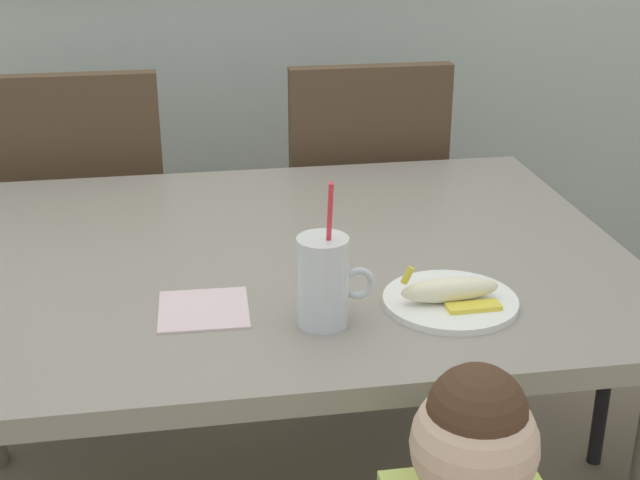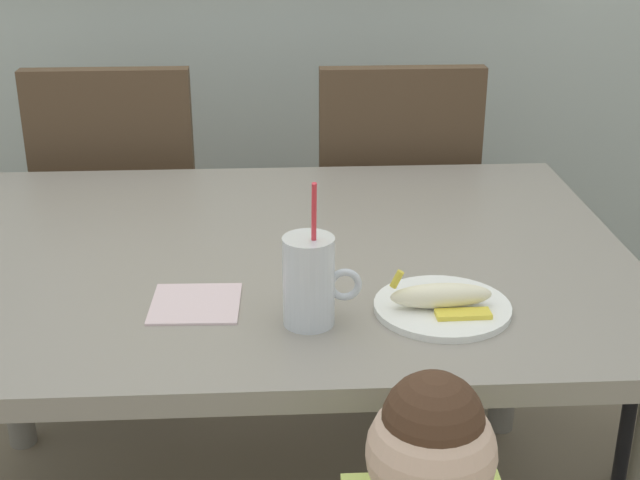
{
  "view_description": "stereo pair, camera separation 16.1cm",
  "coord_description": "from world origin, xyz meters",
  "px_view_note": "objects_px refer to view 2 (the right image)",
  "views": [
    {
      "loc": [
        -0.12,
        -1.57,
        1.42
      ],
      "look_at": [
        0.12,
        -0.1,
        0.79
      ],
      "focal_mm": 49.8,
      "sensor_mm": 36.0,
      "label": 1
    },
    {
      "loc": [
        0.04,
        -1.59,
        1.42
      ],
      "look_at": [
        0.12,
        -0.1,
        0.79
      ],
      "focal_mm": 49.8,
      "sensor_mm": 36.0,
      "label": 2
    }
  ],
  "objects_px": {
    "dining_chair_right": "(392,208)",
    "peeled_banana": "(442,297)",
    "dining_chair_left": "(125,211)",
    "paper_napkin": "(196,304)",
    "dining_table": "(257,290)",
    "milk_cup": "(310,286)",
    "snack_plate": "(442,307)"
  },
  "relations": [
    {
      "from": "peeled_banana",
      "to": "paper_napkin",
      "type": "relative_size",
      "value": 1.15
    },
    {
      "from": "snack_plate",
      "to": "paper_napkin",
      "type": "bearing_deg",
      "value": 173.82
    },
    {
      "from": "dining_table",
      "to": "dining_chair_left",
      "type": "distance_m",
      "value": 0.83
    },
    {
      "from": "dining_chair_left",
      "to": "paper_napkin",
      "type": "bearing_deg",
      "value": 106.03
    },
    {
      "from": "dining_table",
      "to": "dining_chair_left",
      "type": "bearing_deg",
      "value": 117.17
    },
    {
      "from": "snack_plate",
      "to": "dining_chair_left",
      "type": "bearing_deg",
      "value": 124.43
    },
    {
      "from": "dining_chair_left",
      "to": "peeled_banana",
      "type": "bearing_deg",
      "value": 124.04
    },
    {
      "from": "dining_chair_left",
      "to": "milk_cup",
      "type": "bearing_deg",
      "value": 114.23
    },
    {
      "from": "paper_napkin",
      "to": "peeled_banana",
      "type": "bearing_deg",
      "value": -7.65
    },
    {
      "from": "dining_chair_right",
      "to": "snack_plate",
      "type": "xyz_separation_m",
      "value": [
        -0.05,
        -0.99,
        0.2
      ]
    },
    {
      "from": "dining_chair_right",
      "to": "snack_plate",
      "type": "distance_m",
      "value": 1.01
    },
    {
      "from": "dining_chair_left",
      "to": "paper_napkin",
      "type": "xyz_separation_m",
      "value": [
        0.28,
        -0.96,
        0.19
      ]
    },
    {
      "from": "milk_cup",
      "to": "paper_napkin",
      "type": "relative_size",
      "value": 1.67
    },
    {
      "from": "dining_chair_right",
      "to": "peeled_banana",
      "type": "distance_m",
      "value": 1.02
    },
    {
      "from": "dining_chair_right",
      "to": "paper_napkin",
      "type": "relative_size",
      "value": 6.4
    },
    {
      "from": "dining_table",
      "to": "peeled_banana",
      "type": "relative_size",
      "value": 8.4
    },
    {
      "from": "milk_cup",
      "to": "paper_napkin",
      "type": "height_order",
      "value": "milk_cup"
    },
    {
      "from": "dining_chair_left",
      "to": "peeled_banana",
      "type": "height_order",
      "value": "dining_chair_left"
    },
    {
      "from": "dining_table",
      "to": "dining_chair_right",
      "type": "height_order",
      "value": "dining_chair_right"
    },
    {
      "from": "milk_cup",
      "to": "snack_plate",
      "type": "height_order",
      "value": "milk_cup"
    },
    {
      "from": "dining_table",
      "to": "dining_chair_left",
      "type": "height_order",
      "value": "dining_chair_left"
    },
    {
      "from": "dining_chair_left",
      "to": "dining_chair_right",
      "type": "xyz_separation_m",
      "value": [
        0.74,
        -0.02,
        0.0
      ]
    },
    {
      "from": "milk_cup",
      "to": "peeled_banana",
      "type": "distance_m",
      "value": 0.22
    },
    {
      "from": "dining_table",
      "to": "peeled_banana",
      "type": "bearing_deg",
      "value": -42.51
    },
    {
      "from": "milk_cup",
      "to": "peeled_banana",
      "type": "bearing_deg",
      "value": 5.34
    },
    {
      "from": "dining_chair_left",
      "to": "dining_chair_right",
      "type": "relative_size",
      "value": 1.0
    },
    {
      "from": "dining_chair_left",
      "to": "dining_chair_right",
      "type": "bearing_deg",
      "value": 178.38
    },
    {
      "from": "dining_chair_right",
      "to": "peeled_banana",
      "type": "bearing_deg",
      "value": 86.94
    },
    {
      "from": "dining_chair_right",
      "to": "snack_plate",
      "type": "bearing_deg",
      "value": 87.08
    },
    {
      "from": "dining_table",
      "to": "milk_cup",
      "type": "distance_m",
      "value": 0.36
    },
    {
      "from": "dining_table",
      "to": "peeled_banana",
      "type": "xyz_separation_m",
      "value": [
        0.31,
        -0.29,
        0.12
      ]
    },
    {
      "from": "dining_chair_right",
      "to": "peeled_banana",
      "type": "height_order",
      "value": "dining_chair_right"
    }
  ]
}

